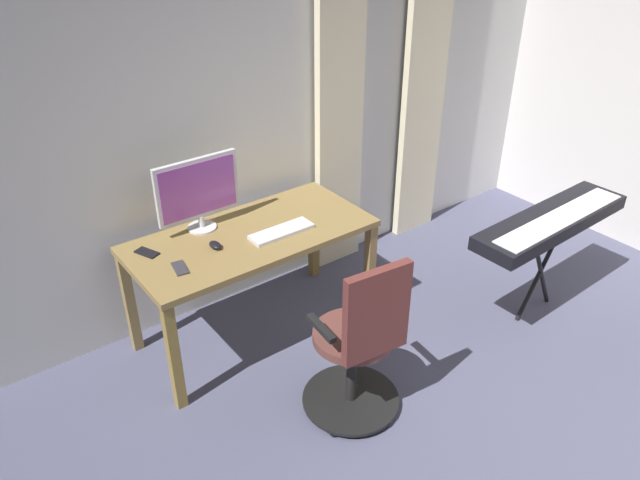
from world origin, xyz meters
TOP-DOWN VIEW (x-y plane):
  - back_room_partition at (0.00, -2.74)m, footprint 4.91×0.10m
  - curtain_left_panel at (-1.20, -2.63)m, footprint 0.41×0.06m
  - curtain_right_panel at (-0.36, -2.63)m, footprint 0.39×0.06m
  - desk at (0.64, -2.24)m, footprint 1.50×0.71m
  - office_chair at (0.57, -1.27)m, footprint 0.56×0.56m
  - computer_monitor at (0.85, -2.48)m, footprint 0.53×0.18m
  - computer_keyboard at (0.49, -2.12)m, footprint 0.41×0.13m
  - computer_mouse at (0.89, -2.22)m, footprint 0.06×0.10m
  - cell_phone_face_up at (1.24, -2.40)m, footprint 0.12×0.16m
  - cell_phone_by_monitor at (1.16, -2.13)m, footprint 0.09×0.15m
  - piano_keyboard at (-1.03, -1.25)m, footprint 1.27×0.36m

SIDE VIEW (x-z plane):
  - office_chair at x=0.57m, z-range -0.05..1.00m
  - desk at x=0.64m, z-range 0.28..1.04m
  - piano_keyboard at x=-1.03m, z-range 0.32..1.09m
  - cell_phone_face_up at x=1.24m, z-range 0.76..0.77m
  - cell_phone_by_monitor at x=1.16m, z-range 0.76..0.77m
  - computer_keyboard at x=0.49m, z-range 0.76..0.78m
  - computer_mouse at x=0.89m, z-range 0.76..0.79m
  - computer_monitor at x=0.85m, z-range 0.78..1.24m
  - curtain_left_panel at x=-1.20m, z-range 0.00..2.67m
  - curtain_right_panel at x=-0.36m, z-range 0.00..2.67m
  - back_room_partition at x=0.00m, z-range 0.00..2.85m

